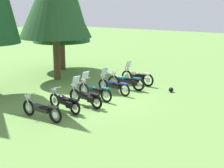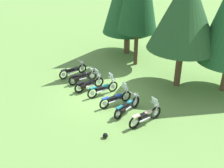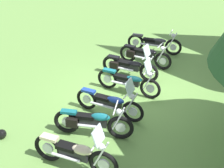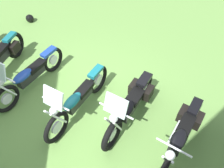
% 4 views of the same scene
% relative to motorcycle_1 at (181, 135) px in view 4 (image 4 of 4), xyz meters
% --- Properties ---
extents(ground_plane, '(80.00, 80.00, 0.00)m').
position_rel_motorcycle_1_xyz_m(ground_plane, '(2.37, -0.26, -0.45)').
color(ground_plane, '#608C42').
extents(motorcycle_1, '(0.82, 2.15, 1.00)m').
position_rel_motorcycle_1_xyz_m(motorcycle_1, '(0.00, 0.00, 0.00)').
color(motorcycle_1, black).
rests_on(motorcycle_1, ground_plane).
extents(motorcycle_2, '(0.84, 2.19, 1.37)m').
position_rel_motorcycle_1_xyz_m(motorcycle_2, '(1.14, -0.34, 0.01)').
color(motorcycle_2, black).
rests_on(motorcycle_2, ground_plane).
extents(motorcycle_3, '(0.67, 2.27, 1.37)m').
position_rel_motorcycle_1_xyz_m(motorcycle_3, '(2.26, -0.07, 0.01)').
color(motorcycle_3, black).
rests_on(motorcycle_3, ground_plane).
extents(motorcycle_4, '(0.77, 2.24, 1.35)m').
position_rel_motorcycle_1_xyz_m(motorcycle_4, '(3.70, -0.33, 0.01)').
color(motorcycle_4, black).
rests_on(motorcycle_4, ground_plane).
extents(dropped_helmet, '(0.27, 0.27, 0.27)m').
position_rel_motorcycle_1_xyz_m(dropped_helmet, '(5.59, -2.92, -0.32)').
color(dropped_helmet, black).
rests_on(dropped_helmet, ground_plane).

